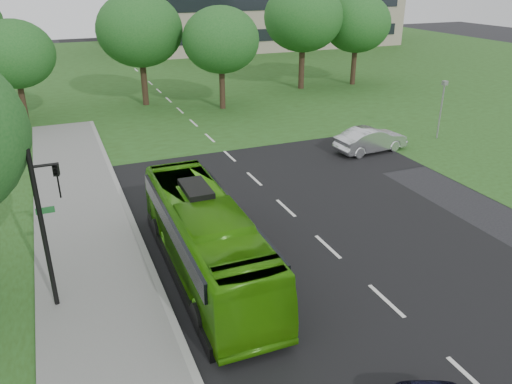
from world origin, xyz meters
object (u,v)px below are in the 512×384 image
sedan (371,140)px  bus (206,238)px  tree_park_b (140,30)px  tree_park_a (14,54)px  camera_pole (442,102)px  traffic_light (47,219)px  tree_park_e (357,23)px  tree_park_c (221,40)px  tree_park_d (303,17)px

sedan → bus: bearing=119.1°
tree_park_b → bus: size_ratio=0.86×
tree_park_a → bus: tree_park_a is taller
tree_park_a → sedan: tree_park_a is taller
bus → camera_pole: 21.87m
traffic_light → tree_park_b: bearing=88.3°
tree_park_e → sedan: size_ratio=1.84×
tree_park_a → bus: 25.49m
tree_park_c → bus: tree_park_c is taller
tree_park_a → sedan: bearing=-36.8°
bus → traffic_light: traffic_light is taller
sedan → camera_pole: bearing=-89.9°
tree_park_e → bus: bearing=-131.1°
tree_park_e → bus: size_ratio=0.82×
tree_park_b → sedan: tree_park_b is taller
tree_park_e → sedan: tree_park_e is taller
tree_park_b → camera_pole: 23.99m
tree_park_e → tree_park_c: bearing=-164.6°
tree_park_c → camera_pole: tree_park_c is taller
tree_park_d → sedan: bearing=-103.9°
tree_park_c → bus: size_ratio=0.77×
traffic_light → tree_park_a: bearing=108.0°
tree_park_d → traffic_light: size_ratio=1.72×
tree_park_c → traffic_light: tree_park_c is taller
tree_park_a → tree_park_b: size_ratio=0.83×
tree_park_a → traffic_light: size_ratio=1.33×
tree_park_c → tree_park_e: 15.88m
camera_pole → tree_park_a: bearing=175.0°
bus → sedan: (13.70, 9.34, -0.69)m
sedan → tree_park_e: bearing=-34.7°
tree_park_a → traffic_light: bearing=-87.1°
traffic_light → bus: bearing=16.5°
tree_park_d → traffic_light: (-23.40, -27.81, -3.26)m
tree_park_a → tree_park_d: bearing=7.6°
tree_park_b → sedan: 21.27m
tree_park_c → tree_park_e: bearing=15.4°
tree_park_b → camera_pole: tree_park_b is taller
tree_park_a → sedan: 25.49m
tree_park_a → tree_park_b: (9.40, 2.52, 1.04)m
tree_park_b → tree_park_c: bearing=-33.2°
tree_park_c → camera_pole: 17.45m
sedan → traffic_light: size_ratio=0.83×
tree_park_b → tree_park_a: bearing=-165.0°
tree_park_e → sedan: 21.42m
traffic_light → tree_park_d: bearing=65.0°
bus → traffic_light: 5.48m
tree_park_c → camera_pole: size_ratio=2.07×
tree_park_c → tree_park_a: bearing=175.5°
tree_park_e → sedan: bearing=-119.5°
tree_park_a → tree_park_b: 9.79m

